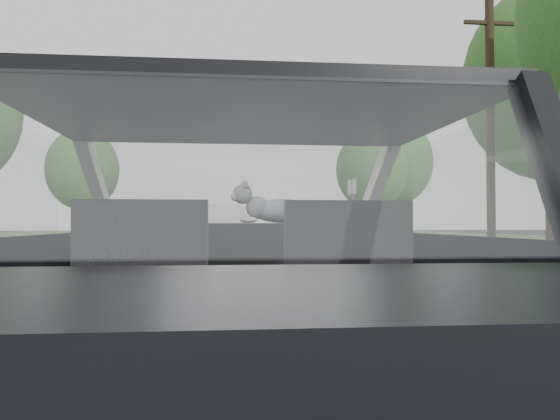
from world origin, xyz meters
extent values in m
cube|color=black|center=(0.00, 0.00, 0.72)|extent=(1.80, 4.00, 1.45)
cube|color=black|center=(0.00, 0.62, 0.85)|extent=(1.58, 0.45, 0.30)
cube|color=black|center=(-0.40, -0.29, 0.88)|extent=(0.50, 0.72, 0.42)
cube|color=black|center=(0.40, -0.29, 0.88)|extent=(0.50, 0.72, 0.42)
torus|color=black|center=(-0.40, 0.33, 0.92)|extent=(0.36, 0.36, 0.04)
ellipsoid|color=slate|center=(0.26, 0.64, 1.08)|extent=(0.57, 0.27, 0.24)
cube|color=#959DA9|center=(4.30, 10.00, 0.58)|extent=(0.05, 90.00, 0.32)
imported|color=silver|center=(-0.36, 16.61, 0.83)|extent=(2.88, 5.35, 1.67)
cube|color=#0F4C17|center=(4.83, 17.99, 1.36)|extent=(0.21, 1.09, 2.71)
cylinder|color=#392B1D|center=(7.13, 11.60, 3.60)|extent=(0.28, 0.28, 7.19)
camera|label=1|loc=(-0.09, -2.52, 1.00)|focal=35.00mm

